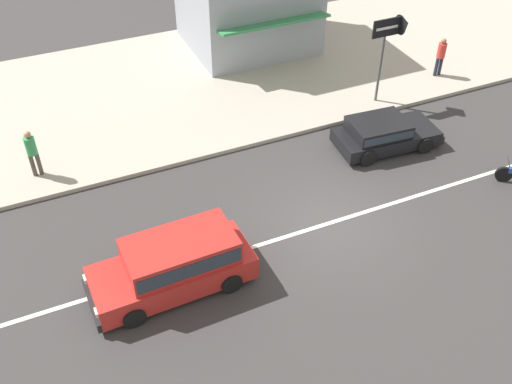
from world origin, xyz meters
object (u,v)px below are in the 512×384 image
(minivan_red_0, at_px, (176,262))
(pedestrian_by_shop, at_px, (441,54))
(arrow_signboard, at_px, (399,29))
(hatchback_black_3, at_px, (383,133))
(pedestrian_near_clock, at_px, (32,150))

(minivan_red_0, xyz_separation_m, pedestrian_by_shop, (13.43, 6.51, 0.26))
(arrow_signboard, bearing_deg, pedestrian_by_shop, 14.10)
(minivan_red_0, xyz_separation_m, hatchback_black_3, (8.62, 3.25, -0.26))
(hatchback_black_3, bearing_deg, minivan_red_0, -159.35)
(minivan_red_0, bearing_deg, pedestrian_by_shop, 25.88)
(hatchback_black_3, distance_m, pedestrian_by_shop, 5.84)
(minivan_red_0, xyz_separation_m, pedestrian_near_clock, (-2.77, 6.30, 0.30))
(hatchback_black_3, xyz_separation_m, pedestrian_near_clock, (-11.39, 3.05, 0.56))
(hatchback_black_3, distance_m, pedestrian_near_clock, 11.80)
(hatchback_black_3, bearing_deg, arrow_signboard, 52.92)
(arrow_signboard, relative_size, pedestrian_by_shop, 2.08)
(pedestrian_by_shop, bearing_deg, arrow_signboard, -165.90)
(arrow_signboard, distance_m, pedestrian_by_shop, 3.54)
(pedestrian_near_clock, bearing_deg, minivan_red_0, -66.26)
(pedestrian_near_clock, xyz_separation_m, pedestrian_by_shop, (16.20, 0.21, -0.05))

